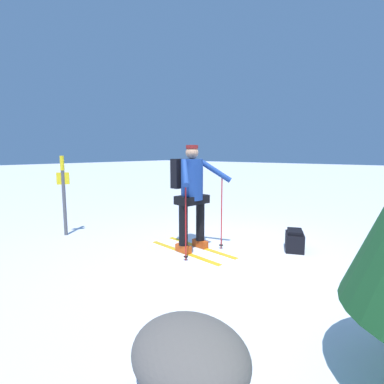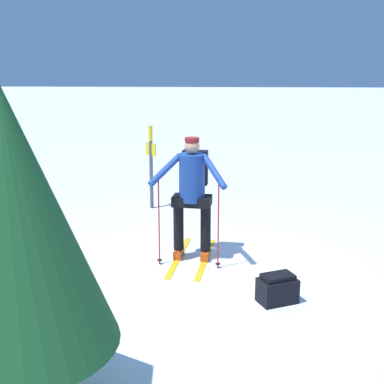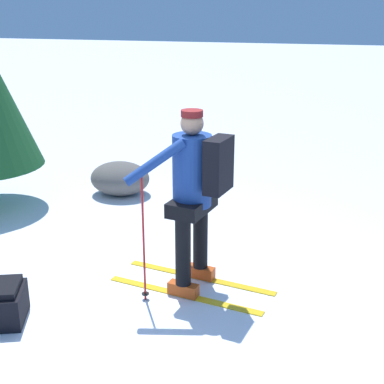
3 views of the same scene
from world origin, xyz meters
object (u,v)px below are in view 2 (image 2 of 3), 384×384
object	(u,v)px
skier	(192,188)
dropped_backpack	(277,289)
pine_tree	(9,218)
trail_marker	(151,160)

from	to	relation	value
skier	dropped_backpack	world-z (taller)	skier
dropped_backpack	pine_tree	distance (m)	3.50
trail_marker	dropped_backpack	bearing A→B (deg)	-153.42
skier	trail_marker	world-z (taller)	skier
trail_marker	pine_tree	bearing A→B (deg)	176.26
skier	pine_tree	bearing A→B (deg)	159.65
skier	dropped_backpack	distance (m)	1.99
pine_tree	dropped_backpack	bearing A→B (deg)	-48.95
dropped_backpack	pine_tree	world-z (taller)	pine_tree
dropped_backpack	trail_marker	size ratio (longest dim) A/B	0.33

